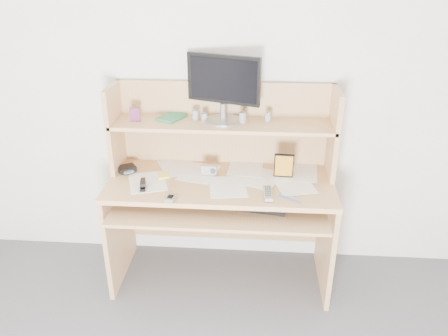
# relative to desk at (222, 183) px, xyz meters

# --- Properties ---
(back_wall) EXTENTS (3.60, 0.04, 2.50)m
(back_wall) POSITION_rel_desk_xyz_m (0.00, 0.24, 0.56)
(back_wall) COLOR silver
(back_wall) RESTS_ON floor
(desk) EXTENTS (1.40, 0.70, 1.30)m
(desk) POSITION_rel_desk_xyz_m (0.00, 0.00, 0.00)
(desk) COLOR tan
(desk) RESTS_ON floor
(paper_clutter) EXTENTS (1.32, 0.54, 0.01)m
(paper_clutter) POSITION_rel_desk_xyz_m (0.00, -0.08, 0.06)
(paper_clutter) COLOR silver
(paper_clutter) RESTS_ON desk
(keyboard) EXTENTS (0.46, 0.22, 0.03)m
(keyboard) POSITION_rel_desk_xyz_m (0.18, -0.20, -0.03)
(keyboard) COLOR black
(keyboard) RESTS_ON desk
(tv_remote) EXTENTS (0.06, 0.17, 0.02)m
(tv_remote) POSITION_rel_desk_xyz_m (0.29, -0.25, 0.07)
(tv_remote) COLOR gray
(tv_remote) RESTS_ON paper_clutter
(flip_phone) EXTENTS (0.06, 0.10, 0.03)m
(flip_phone) POSITION_rel_desk_xyz_m (-0.26, -0.34, 0.07)
(flip_phone) COLOR #A3A3A5
(flip_phone) RESTS_ON paper_clutter
(stapler) EXTENTS (0.06, 0.13, 0.04)m
(stapler) POSITION_rel_desk_xyz_m (-0.46, -0.20, 0.08)
(stapler) COLOR black
(stapler) RESTS_ON paper_clutter
(wallet) EXTENTS (0.14, 0.14, 0.03)m
(wallet) POSITION_rel_desk_xyz_m (-0.62, 0.01, 0.08)
(wallet) COLOR black
(wallet) RESTS_ON paper_clutter
(sticky_note_pad) EXTENTS (0.09, 0.09, 0.01)m
(sticky_note_pad) POSITION_rel_desk_xyz_m (-0.37, -0.05, 0.06)
(sticky_note_pad) COLOR yellow
(sticky_note_pad) RESTS_ON desk
(digital_camera) EXTENTS (0.10, 0.04, 0.06)m
(digital_camera) POSITION_rel_desk_xyz_m (-0.08, 0.00, 0.09)
(digital_camera) COLOR #A8A7AA
(digital_camera) RESTS_ON paper_clutter
(game_case) EXTENTS (0.12, 0.02, 0.17)m
(game_case) POSITION_rel_desk_xyz_m (0.39, -0.02, 0.15)
(game_case) COLOR black
(game_case) RESTS_ON paper_clutter
(blue_pen) EXTENTS (0.13, 0.09, 0.01)m
(blue_pen) POSITION_rel_desk_xyz_m (0.41, -0.29, 0.07)
(blue_pen) COLOR #1740B1
(blue_pen) RESTS_ON paper_clutter
(card_box) EXTENTS (0.06, 0.03, 0.09)m
(card_box) POSITION_rel_desk_xyz_m (-0.54, 0.05, 0.43)
(card_box) COLOR maroon
(card_box) RESTS_ON desk
(shelf_book) EXTENTS (0.19, 0.21, 0.02)m
(shelf_book) POSITION_rel_desk_xyz_m (-0.33, 0.12, 0.40)
(shelf_book) COLOR #33814E
(shelf_book) RESTS_ON desk
(chip_stack_a) EXTENTS (0.05, 0.05, 0.06)m
(chip_stack_a) POSITION_rel_desk_xyz_m (-0.17, 0.11, 0.42)
(chip_stack_a) COLOR black
(chip_stack_a) RESTS_ON desk
(chip_stack_b) EXTENTS (0.05, 0.05, 0.07)m
(chip_stack_b) POSITION_rel_desk_xyz_m (0.12, 0.06, 0.42)
(chip_stack_b) COLOR white
(chip_stack_b) RESTS_ON desk
(chip_stack_c) EXTENTS (0.05, 0.05, 0.05)m
(chip_stack_c) POSITION_rel_desk_xyz_m (-0.12, 0.08, 0.41)
(chip_stack_c) COLOR black
(chip_stack_c) RESTS_ON desk
(chip_stack_d) EXTENTS (0.05, 0.05, 0.06)m
(chip_stack_d) POSITION_rel_desk_xyz_m (0.28, 0.09, 0.42)
(chip_stack_d) COLOR white
(chip_stack_d) RESTS_ON desk
(monitor) EXTENTS (0.45, 0.24, 0.41)m
(monitor) POSITION_rel_desk_xyz_m (0.00, 0.11, 0.60)
(monitor) COLOR #9C9DA1
(monitor) RESTS_ON desk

